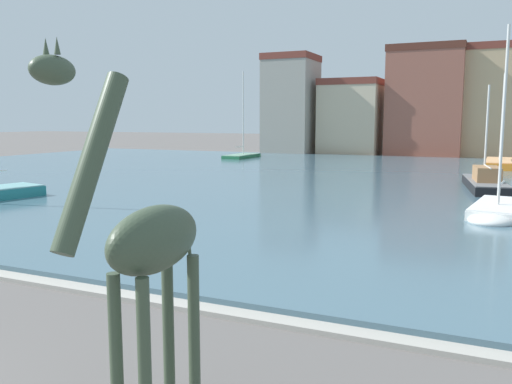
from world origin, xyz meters
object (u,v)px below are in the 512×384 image
(sailboat_green, at_px, (244,156))
(sailboat_white, at_px, (497,212))
(sailboat_orange, at_px, (499,164))
(sailboat_black, at_px, (484,183))
(giraffe_statue, at_px, (148,249))

(sailboat_green, bearing_deg, sailboat_white, -47.59)
(sailboat_green, xyz_separation_m, sailboat_orange, (25.45, -0.83, 0.09))
(sailboat_black, relative_size, sailboat_green, 0.90)
(sailboat_black, relative_size, sailboat_orange, 0.94)
(sailboat_green, bearing_deg, sailboat_orange, -1.86)
(sailboat_white, relative_size, sailboat_orange, 0.92)
(giraffe_statue, bearing_deg, sailboat_white, 76.93)
(sailboat_orange, bearing_deg, giraffe_statue, -95.82)
(giraffe_statue, bearing_deg, sailboat_green, 114.01)
(sailboat_orange, bearing_deg, sailboat_white, -90.52)
(sailboat_orange, bearing_deg, sailboat_green, 178.14)
(sailboat_black, xyz_separation_m, sailboat_green, (-24.49, 17.82, -0.18))
(sailboat_green, relative_size, sailboat_orange, 1.05)
(giraffe_statue, relative_size, sailboat_green, 0.55)
(sailboat_orange, bearing_deg, sailboat_black, -93.24)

